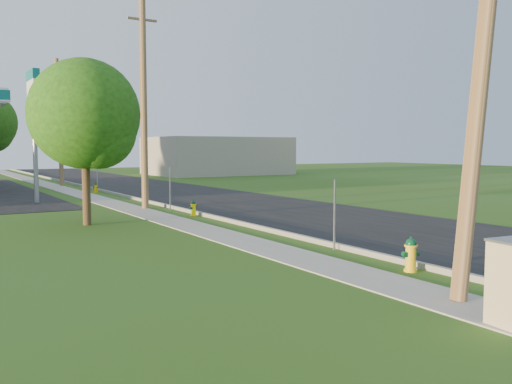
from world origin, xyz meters
TOP-DOWN VIEW (x-y plane):
  - ground_plane at (0.00, 0.00)m, footprint 140.00×140.00m
  - road at (4.50, 10.00)m, footprint 8.00×120.00m
  - curb at (0.50, 10.00)m, footprint 0.15×120.00m
  - sidewalk at (-1.25, 10.00)m, footprint 1.50×120.00m
  - utility_pole_near at (-0.60, -1.00)m, footprint 1.40×0.32m
  - utility_pole_mid at (-0.60, 17.00)m, footprint 1.40×0.32m
  - utility_pole_far at (-0.60, 35.00)m, footprint 1.40×0.32m
  - sign_post_near at (0.25, 4.20)m, footprint 0.05×0.04m
  - sign_post_mid at (0.25, 16.00)m, footprint 0.05×0.04m
  - sign_post_far at (0.25, 28.20)m, footprint 0.05×0.04m
  - price_pylon at (-4.50, 22.50)m, footprint 0.34×2.04m
  - distant_building at (18.00, 45.00)m, footprint 14.00×10.00m
  - tree_verge at (-4.28, 12.90)m, footprint 4.08×4.08m
  - hydrant_near at (0.04, 1.20)m, footprint 0.43×0.38m
  - hydrant_mid at (0.15, 13.25)m, footprint 0.35×0.31m
  - hydrant_far at (-0.08, 27.39)m, footprint 0.34×0.30m

SIDE VIEW (x-z plane):
  - ground_plane at x=0.00m, z-range 0.00..0.00m
  - road at x=4.50m, z-range 0.00..0.02m
  - sidewalk at x=-1.25m, z-range 0.00..0.03m
  - curb at x=0.50m, z-range 0.00..0.15m
  - hydrant_far at x=-0.08m, z-range -0.01..0.65m
  - hydrant_mid at x=0.15m, z-range -0.01..0.67m
  - hydrant_near at x=0.04m, z-range -0.01..0.82m
  - sign_post_near at x=0.25m, z-range 0.00..2.00m
  - sign_post_mid at x=0.25m, z-range 0.00..2.00m
  - sign_post_far at x=0.25m, z-range 0.00..2.00m
  - distant_building at x=18.00m, z-range 0.00..4.00m
  - tree_verge at x=-4.28m, z-range 0.89..7.07m
  - utility_pole_near at x=-0.60m, z-range 0.06..9.54m
  - utility_pole_far at x=-0.60m, z-range 0.05..9.56m
  - utility_pole_mid at x=-0.60m, z-range 0.05..9.85m
  - price_pylon at x=-4.50m, z-range 2.01..8.86m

